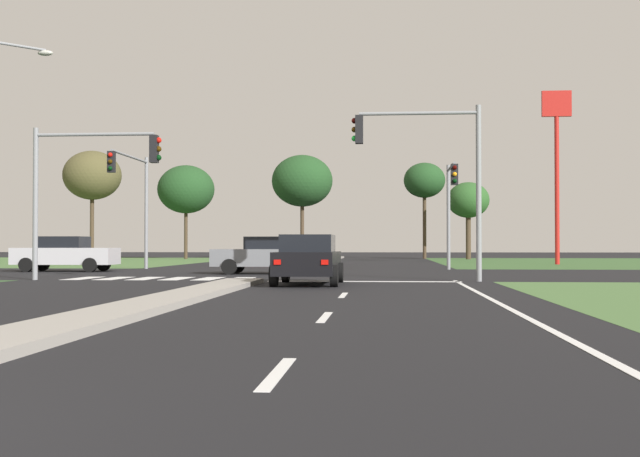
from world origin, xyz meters
name	(u,v)px	position (x,y,z in m)	size (l,w,h in m)	color
ground_plane	(278,274)	(0.00, 30.00, 0.00)	(200.00, 200.00, 0.00)	black
median_island_near	(145,306)	(0.00, 11.00, 0.07)	(1.20, 22.00, 0.14)	gray
median_island_far	(323,261)	(0.00, 55.00, 0.07)	(1.20, 36.00, 0.14)	gray
lane_dash_near	(278,373)	(3.50, 3.56, 0.01)	(0.14, 2.00, 0.01)	silver
lane_dash_second	(325,317)	(3.50, 9.56, 0.01)	(0.14, 2.00, 0.01)	silver
lane_dash_third	(343,295)	(3.50, 15.56, 0.01)	(0.14, 2.00, 0.01)	silver
edge_line_right	(507,307)	(6.85, 12.00, 0.01)	(0.14, 24.00, 0.01)	silver
stop_bar_near	(364,281)	(3.80, 23.00, 0.01)	(6.40, 0.50, 0.01)	silver
crosswalk_bar_near	(84,278)	(-6.40, 24.80, 0.01)	(0.70, 2.80, 0.01)	silver
crosswalk_bar_second	(115,278)	(-5.25, 24.80, 0.01)	(0.70, 2.80, 0.01)	silver
crosswalk_bar_third	(146,278)	(-4.10, 24.80, 0.01)	(0.70, 2.80, 0.01)	silver
crosswalk_bar_fourth	(177,279)	(-2.95, 24.80, 0.01)	(0.70, 2.80, 0.01)	silver
crosswalk_bar_fifth	(209,279)	(-1.80, 24.80, 0.01)	(0.70, 2.80, 0.01)	silver
crosswalk_bar_sixth	(240,279)	(-0.65, 24.80, 0.01)	(0.70, 2.80, 0.01)	silver
car_red_near	(271,252)	(-2.33, 44.62, 0.82)	(2.02, 4.34, 1.60)	#A31919
car_grey_second	(269,255)	(-0.36, 29.88, 0.80)	(4.64, 2.01, 1.56)	slate
car_silver_third	(65,254)	(-10.11, 32.31, 0.82)	(4.63, 1.98, 1.60)	#B7B7BC
car_black_fifth	(308,259)	(2.15, 20.88, 0.78)	(1.98, 4.49, 1.52)	black
traffic_signal_near_left	(83,174)	(-5.92, 23.40, 3.65)	(4.54, 0.32, 5.28)	gray
traffic_signal_far_right	(451,196)	(7.60, 35.15, 3.53)	(0.32, 3.93, 5.15)	gray
traffic_signal_far_left	(134,188)	(-7.60, 34.51, 3.96)	(0.32, 5.69, 5.67)	gray
traffic_signal_near_right	(433,161)	(6.10, 23.40, 4.01)	(4.32, 0.32, 5.87)	gray
street_lamp_second	(0,145)	(-8.68, 22.97, 4.64)	(1.61, 1.51, 8.26)	gray
fastfood_pole_sign	(557,137)	(15.13, 47.75, 7.93)	(1.80, 0.40, 10.80)	red
treeline_near	(92,176)	(-20.06, 62.84, 7.03)	(4.84, 4.84, 9.11)	#423323
treeline_second	(186,189)	(-12.75, 65.68, 6.02)	(4.92, 4.92, 8.12)	#423323
treeline_third	(302,181)	(-2.66, 66.09, 6.72)	(5.25, 5.25, 8.97)	#423323
treeline_fourth	(424,181)	(7.91, 68.19, 6.83)	(3.63, 3.63, 8.43)	#423323
treeline_fifth	(468,201)	(11.43, 65.40, 4.93)	(3.52, 3.52, 6.48)	#423323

